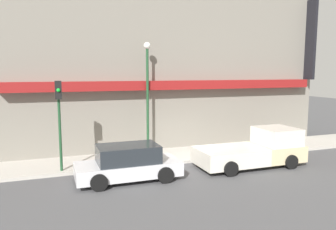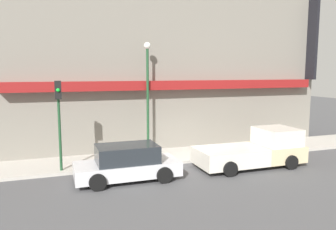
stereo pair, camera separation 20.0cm
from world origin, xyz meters
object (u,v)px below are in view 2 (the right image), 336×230
at_px(pickup_truck, 256,150).
at_px(traffic_light, 59,110).
at_px(street_lamp, 148,86).
at_px(fire_hydrant, 124,155).
at_px(parked_car, 127,163).

height_order(pickup_truck, traffic_light, traffic_light).
bearing_deg(pickup_truck, street_lamp, 140.93).
relative_size(fire_hydrant, street_lamp, 0.11).
bearing_deg(pickup_truck, traffic_light, 169.22).
height_order(fire_hydrant, street_lamp, street_lamp).
bearing_deg(traffic_light, pickup_truck, -11.51).
bearing_deg(traffic_light, fire_hydrant, 10.93).
relative_size(fire_hydrant, traffic_light, 0.16).
distance_m(parked_car, fire_hydrant, 2.45).
relative_size(pickup_truck, street_lamp, 0.88).
xyz_separation_m(pickup_truck, parked_car, (-6.36, 0.00, -0.06)).
relative_size(pickup_truck, parked_car, 1.20).
bearing_deg(street_lamp, parked_car, -118.12).
bearing_deg(fire_hydrant, street_lamp, 38.04).
bearing_deg(traffic_light, parked_car, -34.84).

